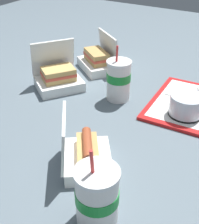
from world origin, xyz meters
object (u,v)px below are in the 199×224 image
cake_container (186,106)px  soda_cup_left (97,196)px  clamshell_hotdog_right (85,155)px  soda_cup_right (119,80)px  clamshell_sandwich_center (58,78)px  clamshell_sandwich_corner (98,61)px  food_tray (187,104)px

cake_container → soda_cup_left: size_ratio=0.57×
clamshell_hotdog_right → soda_cup_left: bearing=41.6°
soda_cup_right → clamshell_sandwich_center: bearing=-80.3°
clamshell_sandwich_corner → soda_cup_left: bearing=30.8°
clamshell_sandwich_center → soda_cup_left: 0.69m
clamshell_sandwich_corner → soda_cup_left: size_ratio=1.12×
clamshell_sandwich_center → clamshell_sandwich_corner: 0.25m
clamshell_hotdog_right → soda_cup_right: 0.41m
clamshell_hotdog_right → soda_cup_left: size_ratio=1.04×
cake_container → soda_cup_left: bearing=-4.4°
food_tray → soda_cup_right: soda_cup_right is taller
soda_cup_left → clamshell_sandwich_center: bearing=-135.5°
cake_container → clamshell_hotdog_right: 0.43m
food_tray → clamshell_hotdog_right: (0.48, -0.15, 0.03)m
clamshell_hotdog_right → cake_container: bearing=157.0°
clamshell_sandwich_center → clamshell_sandwich_corner: (-0.24, 0.05, -0.00)m
clamshell_sandwich_corner → soda_cup_right: soda_cup_right is taller
clamshell_sandwich_center → soda_cup_right: 0.26m
clamshell_hotdog_right → soda_cup_right: size_ratio=1.00×
soda_cup_right → food_tray: bearing=109.2°
clamshell_hotdog_right → clamshell_sandwich_corner: clamshell_hotdog_right is taller
food_tray → soda_cup_right: 0.28m
soda_cup_right → soda_cup_left: (0.54, 0.23, -0.01)m
cake_container → soda_cup_left: (0.54, -0.04, 0.03)m
soda_cup_right → clamshell_sandwich_corner: bearing=-133.2°
food_tray → clamshell_sandwich_center: size_ratio=1.58×
clamshell_hotdog_right → soda_cup_right: bearing=-165.6°
soda_cup_left → clamshell_hotdog_right: bearing=-138.4°
food_tray → clamshell_sandwich_center: clamshell_sandwich_center is taller
cake_container → soda_cup_right: 0.27m
food_tray → soda_cup_left: bearing=-2.1°
food_tray → soda_cup_left: 0.63m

